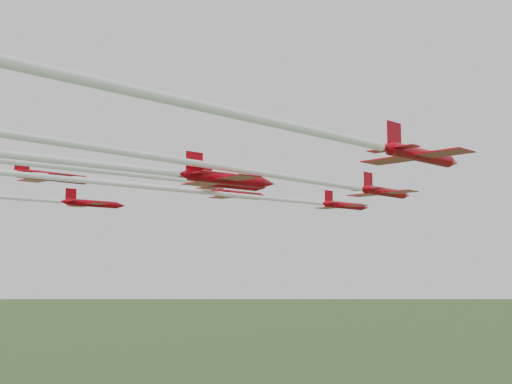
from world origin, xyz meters
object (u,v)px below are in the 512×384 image
Objects in this scene: jet_row2_right at (305,180)px; jet_row3_mid at (119,173)px; jet_lead at (252,197)px; jet_row3_left at (10,198)px; jet_row2_left at (185,189)px; jet_row4_right at (122,167)px; jet_row3_right at (289,126)px.

jet_row3_mid reaches higher than jet_row2_right.
jet_row3_left is (-28.11, -15.42, 0.25)m from jet_lead.
jet_row3_left reaches higher than jet_lead.
jet_row2_left is (-11.05, -0.15, 1.68)m from jet_lead.
jet_row3_right is at bearing 22.42° from jet_row4_right.
jet_row3_right reaches higher than jet_lead.
jet_row2_left is 0.70× the size of jet_row3_right.
jet_row3_left is 0.90× the size of jet_row3_mid.
jet_row3_right is 13.99m from jet_row4_right.
jet_row3_left reaches higher than jet_row4_right.
jet_row3_left is 54.38m from jet_row3_right.
jet_row2_left is at bearing 128.63° from jet_row3_mid.
jet_row2_left is 28.28m from jet_row2_right.
jet_lead is 11.18m from jet_row2_left.
jet_row3_right is (35.33, -29.82, -1.10)m from jet_row2_left.
jet_row4_right is at bearing -93.06° from jet_row2_right.
jet_row3_mid is (-16.40, -9.23, 0.98)m from jet_row2_right.
jet_lead is at bearing 139.51° from jet_row3_right.
jet_row2_right is 1.02× the size of jet_row3_mid.
jet_lead is 38.58m from jet_row3_right.
jet_row2_right is at bearing -25.38° from jet_lead.
jet_row4_right is (10.54, -31.93, -1.26)m from jet_lead.
jet_row2_left reaches higher than jet_row2_right.
jet_row2_left is 0.80× the size of jet_row2_right.
jet_row3_left is at bearing -125.21° from jet_row2_left.
jet_row3_right is 1.43× the size of jet_row4_right.
jet_row3_right is (52.39, -14.56, 0.33)m from jet_row3_left.
jet_row3_right reaches higher than jet_row4_right.
jet_lead is 1.28× the size of jet_row3_left.
jet_row2_right is 18.84m from jet_row3_mid.
jet_row2_left is 22.94m from jet_row3_left.
jet_row2_left is 0.81× the size of jet_row3_mid.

